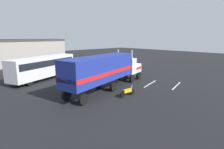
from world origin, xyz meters
TOP-DOWN VIEW (x-y plane):
  - ground_plane at (0.00, 0.00)m, footprint 120.00×120.00m
  - lane_stripe_near at (-0.05, -3.50)m, footprint 4.30×1.26m
  - lane_stripe_mid at (1.61, -6.45)m, footprint 4.29×1.28m
  - semi_truck at (-6.18, -1.33)m, footprint 14.32×6.00m
  - person_bystander at (-7.69, 0.52)m, footprint 0.35×0.47m
  - parked_bus at (-9.40, 9.08)m, footprint 11.15×6.52m
  - motorcycle at (-6.16, -4.86)m, footprint 2.11×0.28m
  - building_backdrop at (-6.46, 27.61)m, footprint 20.99×10.89m

SIDE VIEW (x-z plane):
  - ground_plane at x=0.00m, z-range 0.00..0.00m
  - lane_stripe_near at x=-0.05m, z-range 0.00..0.01m
  - lane_stripe_mid at x=1.61m, z-range 0.00..0.01m
  - motorcycle at x=-6.16m, z-range -0.08..1.04m
  - person_bystander at x=-7.69m, z-range 0.08..1.71m
  - parked_bus at x=-9.40m, z-range 0.37..3.77m
  - semi_truck at x=-6.18m, z-range 0.27..4.77m
  - building_backdrop at x=-6.46m, z-range 0.21..5.98m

